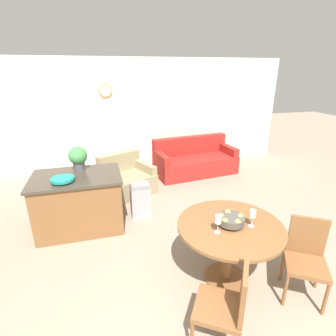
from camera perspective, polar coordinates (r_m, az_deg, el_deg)
The scene contains 13 objects.
wall_back at distance 6.73m, azimuth -7.62°, elevation 11.37°, with size 8.00×0.09×2.70m.
dining_table at distance 3.20m, azimuth 13.16°, elevation -14.61°, with size 1.20×1.20×0.77m.
dining_chair_near_left at distance 2.63m, azimuth 12.86°, elevation -26.82°, with size 0.58×0.58×0.91m.
dining_chair_near_right at distance 3.40m, azimuth 27.85°, elevation -16.47°, with size 0.58×0.58×0.91m.
fruit_bowl at distance 3.07m, azimuth 13.50°, elevation -10.82°, with size 0.30×0.30×0.13m.
wine_glass_left at distance 2.87m, azimuth 10.86°, elevation -11.08°, with size 0.07×0.07×0.21m.
wine_glass_right at distance 3.06m, azimuth 17.93°, elevation -9.59°, with size 0.07×0.07×0.21m.
kitchen_island at distance 4.41m, azimuth -18.73°, elevation -6.99°, with size 1.33×0.90×0.90m.
teal_bowl at distance 4.05m, azimuth -21.98°, elevation -2.27°, with size 0.33×0.33×0.06m.
potted_plant at distance 4.40m, azimuth -19.00°, elevation 2.27°, with size 0.29×0.29×0.38m.
trash_bin at distance 4.59m, azimuth -6.02°, elevation -6.90°, with size 0.33×0.26×0.61m.
couch at distance 6.49m, azimuth 5.81°, elevation 1.44°, with size 2.04×1.09×0.86m.
armchair at distance 5.50m, azimuth -9.01°, elevation -2.57°, with size 1.21×1.16×0.79m.
Camera 1 is at (-0.88, -1.34, 2.42)m, focal length 28.00 mm.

